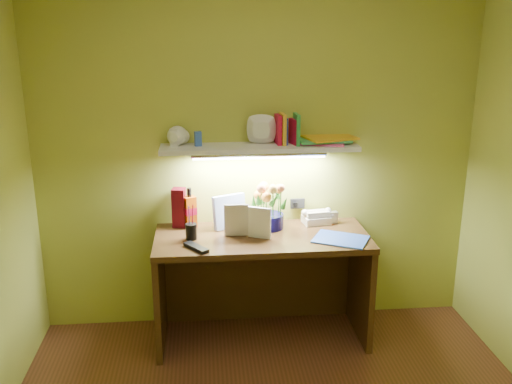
% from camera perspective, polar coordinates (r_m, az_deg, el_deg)
% --- Properties ---
extents(desk, '(1.40, 0.60, 0.75)m').
position_cam_1_polar(desk, '(3.89, 0.59, -9.54)').
color(desk, '#39210F').
rests_on(desk, ground).
extents(flower_bouquet, '(0.23, 0.23, 0.34)m').
position_cam_1_polar(flower_bouquet, '(3.82, 1.33, -1.18)').
color(flower_bouquet, '#070535').
rests_on(flower_bouquet, desk).
extents(telephone, '(0.20, 0.16, 0.11)m').
position_cam_1_polar(telephone, '(3.97, 6.05, -2.40)').
color(telephone, white).
rests_on(telephone, desk).
extents(desk_clock, '(0.09, 0.06, 0.08)m').
position_cam_1_polar(desk_clock, '(3.98, 7.57, -2.56)').
color(desk_clock, silver).
rests_on(desk_clock, desk).
extents(whisky_bottle, '(0.10, 0.10, 0.28)m').
position_cam_1_polar(whisky_bottle, '(3.87, -6.64, -1.57)').
color(whisky_bottle, '#A94206').
rests_on(whisky_bottle, desk).
extents(whisky_box, '(0.10, 0.10, 0.27)m').
position_cam_1_polar(whisky_box, '(3.90, -7.69, -1.55)').
color(whisky_box, '#4E0711').
rests_on(whisky_box, desk).
extents(pen_cup, '(0.09, 0.09, 0.18)m').
position_cam_1_polar(pen_cup, '(3.67, -6.51, -3.42)').
color(pen_cup, black).
rests_on(pen_cup, desk).
extents(art_card, '(0.23, 0.14, 0.23)m').
position_cam_1_polar(art_card, '(3.85, -2.68, -1.96)').
color(art_card, white).
rests_on(art_card, desk).
extents(tv_remote, '(0.16, 0.19, 0.02)m').
position_cam_1_polar(tv_remote, '(3.54, -6.00, -5.54)').
color(tv_remote, black).
rests_on(tv_remote, desk).
extents(blue_folder, '(0.41, 0.37, 0.01)m').
position_cam_1_polar(blue_folder, '(3.71, 8.46, -4.69)').
color(blue_folder, blue).
rests_on(blue_folder, desk).
extents(desk_book_a, '(0.16, 0.04, 0.22)m').
position_cam_1_polar(desk_book_a, '(3.70, -3.21, -2.84)').
color(desk_book_a, beige).
rests_on(desk_book_a, desk).
extents(desk_book_b, '(0.14, 0.08, 0.21)m').
position_cam_1_polar(desk_book_b, '(3.69, -0.77, -2.96)').
color(desk_book_b, white).
rests_on(desk_book_b, desk).
extents(wall_shelf, '(1.32, 0.33, 0.23)m').
position_cam_1_polar(wall_shelf, '(3.75, 0.54, 5.01)').
color(wall_shelf, white).
rests_on(wall_shelf, ground).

